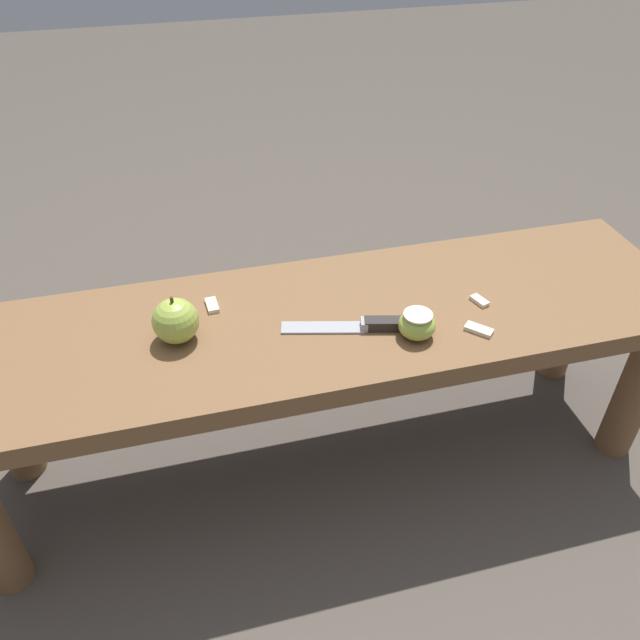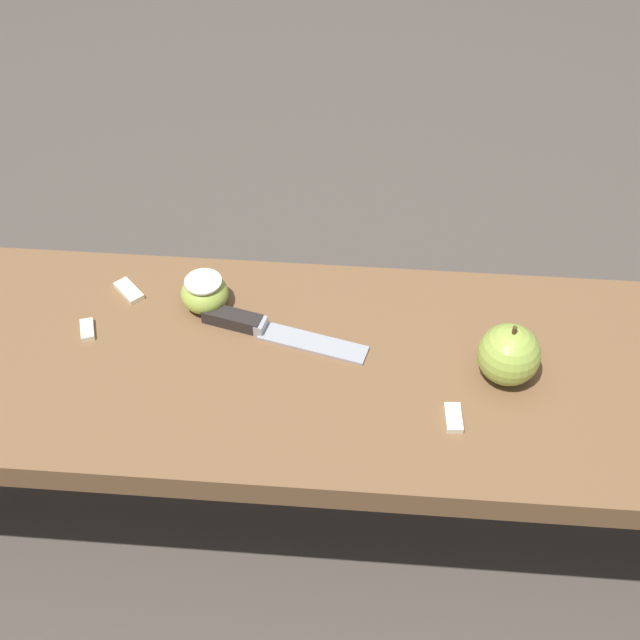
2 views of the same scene
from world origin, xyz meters
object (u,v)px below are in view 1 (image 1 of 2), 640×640
object	(u,v)px
wooden_bench	(326,346)
apple_whole	(176,321)
knife	(366,325)
apple_cut	(417,325)

from	to	relation	value
wooden_bench	apple_whole	world-z (taller)	apple_whole
wooden_bench	knife	xyz separation A→B (m)	(-0.06, 0.05, 0.08)
knife	apple_cut	world-z (taller)	apple_cut
knife	apple_cut	bearing A→B (deg)	166.75
wooden_bench	apple_whole	xyz separation A→B (m)	(0.27, -0.00, 0.11)
apple_whole	wooden_bench	bearing A→B (deg)	179.95
wooden_bench	knife	size ratio (longest dim) A/B	6.08
apple_whole	apple_cut	distance (m)	0.41
knife	apple_whole	world-z (taller)	apple_whole
wooden_bench	apple_whole	distance (m)	0.29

